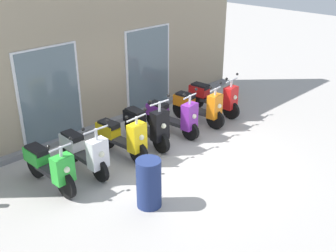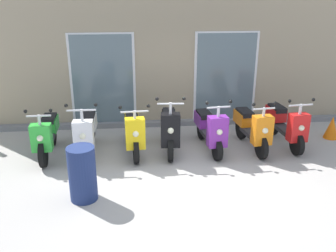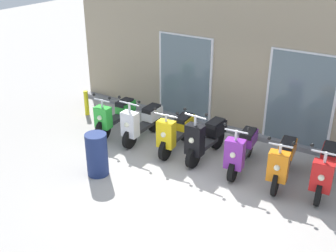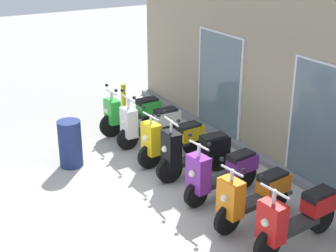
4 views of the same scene
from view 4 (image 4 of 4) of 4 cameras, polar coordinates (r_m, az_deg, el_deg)
name	(u,v)px [view 4 (image 4 of 4)]	position (r m, az deg, el deg)	size (l,w,h in m)	color
ground_plane	(140,192)	(8.77, -3.21, -7.65)	(40.00, 40.00, 0.00)	#A8A39E
storefront_facade	(274,59)	(9.57, 12.22, 7.53)	(9.72, 0.50, 4.19)	gray
scooter_green	(132,112)	(11.10, -4.21, 1.58)	(0.52, 1.60, 1.17)	black
scooter_white	(149,123)	(10.43, -2.24, 0.32)	(0.62, 1.53, 1.25)	black
scooter_yellow	(171,140)	(9.65, 0.37, -1.58)	(0.60, 1.56, 1.19)	black
scooter_black	(193,152)	(9.06, 2.90, -3.02)	(0.58, 1.56, 1.32)	black
scooter_purple	(221,172)	(8.45, 6.12, -5.36)	(0.55, 1.59, 1.24)	black
scooter_orange	(253,195)	(7.80, 9.80, -7.86)	(0.54, 1.58, 1.19)	black
scooter_red	(296,217)	(7.40, 14.64, -10.13)	(0.58, 1.64, 1.21)	black
curb_bollard	(123,97)	(12.49, -5.18, 3.31)	(0.12, 0.12, 0.70)	yellow
trash_bin	(70,144)	(9.68, -11.25, -2.02)	(0.45, 0.45, 0.93)	navy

